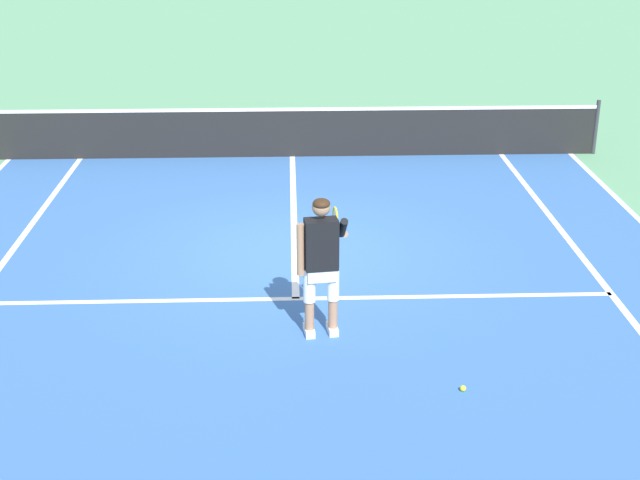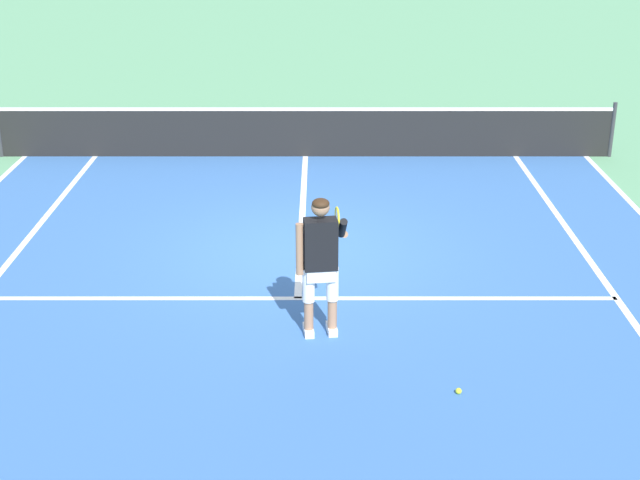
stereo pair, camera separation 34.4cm
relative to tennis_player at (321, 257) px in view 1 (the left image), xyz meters
name	(u,v)px [view 1 (the left image)]	position (x,y,z in m)	size (l,w,h in m)	color
ground_plane	(295,252)	(-0.30, 2.52, -0.99)	(80.00, 80.00, 0.00)	#609E70
court_inner_surface	(295,267)	(-0.30, 1.97, -0.99)	(10.98, 11.18, 0.00)	#3866A8
line_service	(296,299)	(-0.30, 0.95, -0.99)	(8.23, 0.10, 0.01)	white
line_centre_service	(294,213)	(-0.30, 4.15, -0.99)	(0.10, 6.40, 0.01)	white
line_singles_right	(587,263)	(3.82, 1.97, -0.99)	(0.10, 10.78, 0.01)	white
tennis_net	(292,132)	(-0.30, 7.35, -0.49)	(11.96, 0.08, 1.07)	#333338
tennis_player	(321,257)	(0.00, 0.00, 0.00)	(0.61, 1.17, 1.71)	white
tennis_ball_near_feet	(463,388)	(1.45, -1.35, -0.96)	(0.07, 0.07, 0.07)	#CCE02D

